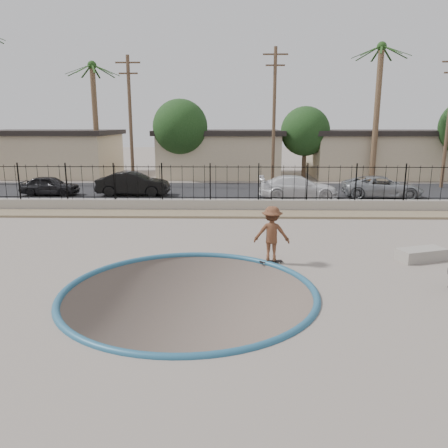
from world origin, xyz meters
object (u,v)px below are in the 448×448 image
skater (272,237)px  car_c (298,187)px  concrete_ledge (421,254)px  car_a (50,186)px  car_d (382,187)px  skateboard (271,261)px  car_b (133,184)px

skater → car_c: bearing=-95.6°
car_c → skater: bearing=169.4°
concrete_ledge → car_a: (-17.90, 13.00, 0.45)m
concrete_ledge → car_d: 12.82m
skateboard → car_c: (2.68, 12.46, 0.67)m
skater → car_d: 15.11m
skater → car_a: (-12.84, 13.40, -0.25)m
concrete_ledge → car_a: size_ratio=0.44×
car_c → car_b: bearing=86.3°
car_b → skater: bearing=-150.8°
skateboard → car_a: bearing=122.5°
car_d → skateboard: bearing=153.0°
skater → car_a: bearing=-39.7°
skateboard → car_c: car_c is taller
concrete_ledge → car_b: 18.11m
concrete_ledge → car_b: (-12.59, 13.00, 0.57)m
car_a → skater: bearing=-133.8°
skater → skateboard: bearing=51.5°
car_d → car_c: bearing=99.2°
concrete_ledge → car_a: 22.12m
skater → car_a: size_ratio=0.50×
skater → concrete_ledge: (5.06, 0.40, -0.70)m
car_a → car_b: 5.31m
skater → car_c: (2.68, 12.46, -0.18)m
skateboard → car_d: bearing=47.4°
skateboard → car_a: size_ratio=0.22×
skateboard → car_b: 15.39m
skater → skateboard: 0.85m
skateboard → car_d: car_d is taller
car_b → car_c: size_ratio=0.95×
concrete_ledge → skateboard: bearing=-175.5°
car_b → car_d: 15.39m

